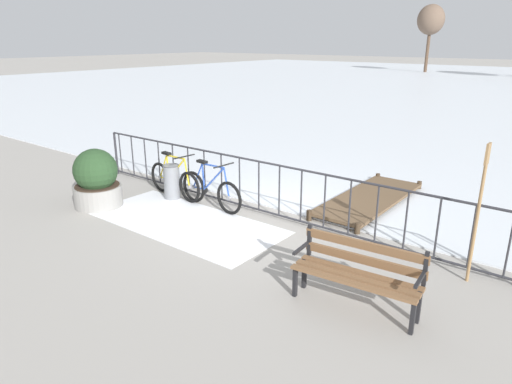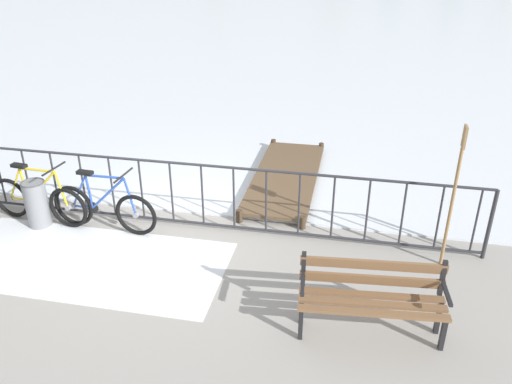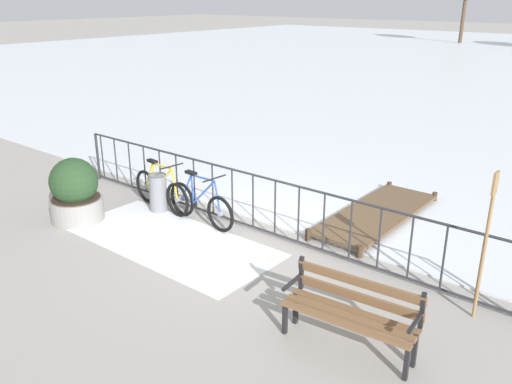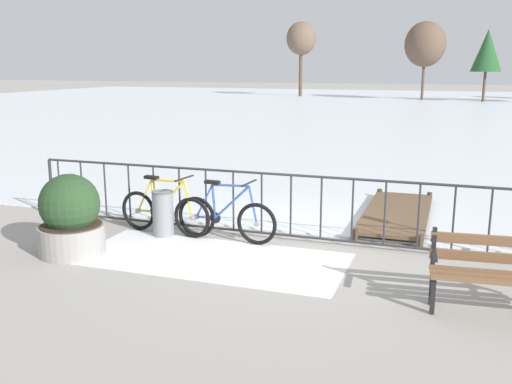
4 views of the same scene
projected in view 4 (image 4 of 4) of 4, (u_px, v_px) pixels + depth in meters
ground_plane at (290, 240)px, 8.96m from camera, size 160.00×160.00×0.00m
frozen_pond at (415, 110)px, 35.14m from camera, size 80.00×56.00×0.03m
snow_patch at (211, 258)px, 8.12m from camera, size 3.84×1.73×0.01m
railing_fence at (291, 206)px, 8.83m from camera, size 9.06×0.06×1.07m
bicycle_near_railing at (226, 218)px, 8.87m from camera, size 1.71×0.52×0.97m
bicycle_second at (164, 212)px, 9.24m from camera, size 1.71×0.52×0.97m
park_bench at (506, 269)px, 6.24m from camera, size 1.64×0.62×0.89m
planter_with_shrub at (70, 217)px, 8.22m from camera, size 0.95×0.95×1.18m
trash_bin at (163, 213)px, 9.15m from camera, size 0.35×0.35×0.73m
wooden_dock at (397, 213)px, 10.17m from camera, size 1.10×3.19×0.20m
tree_west_mid at (301, 39)px, 49.62m from camera, size 2.59×2.59×6.43m
tree_east_mid at (425, 44)px, 43.98m from camera, size 3.14×3.14×6.03m
tree_far_east at (487, 51)px, 41.97m from camera, size 2.21×2.21×5.33m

